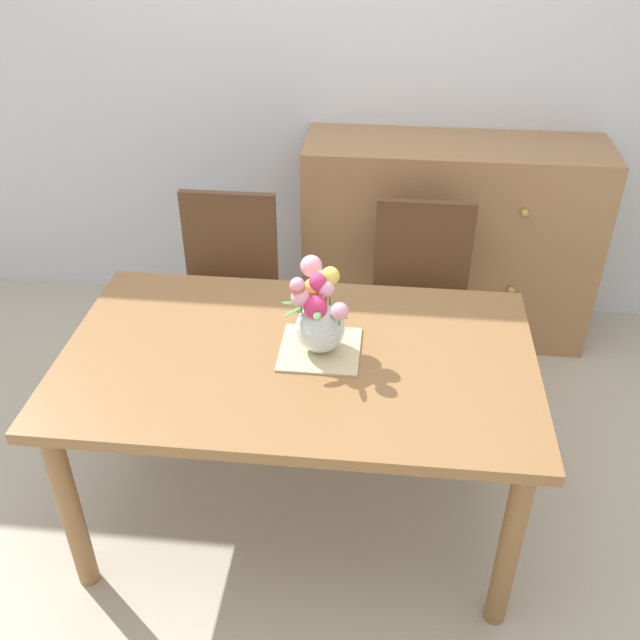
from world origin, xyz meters
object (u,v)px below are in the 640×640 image
at_px(chair_left, 227,282).
at_px(flower_vase, 318,314).
at_px(chair_right, 421,292).
at_px(dresser, 447,241).
at_px(dining_table, 298,376).

relative_size(chair_left, flower_vase, 3.17).
xyz_separation_m(chair_right, flower_vase, (-0.36, -0.77, 0.37)).
bearing_deg(dresser, chair_right, -104.88).
bearing_deg(chair_left, dresser, -152.14).
bearing_deg(dining_table, dresser, 66.93).
relative_size(dining_table, chair_left, 1.73).
xyz_separation_m(chair_right, dresser, (0.14, 0.53, -0.02)).
bearing_deg(chair_right, dining_table, 62.06).
height_order(chair_right, dresser, dresser).
xyz_separation_m(chair_left, flower_vase, (0.49, -0.77, 0.37)).
bearing_deg(dining_table, chair_right, 62.06).
distance_m(chair_right, dresser, 0.54).
height_order(dining_table, chair_right, chair_right).
height_order(dining_table, dresser, dresser).
xyz_separation_m(chair_left, chair_right, (0.85, 0.00, 0.00)).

